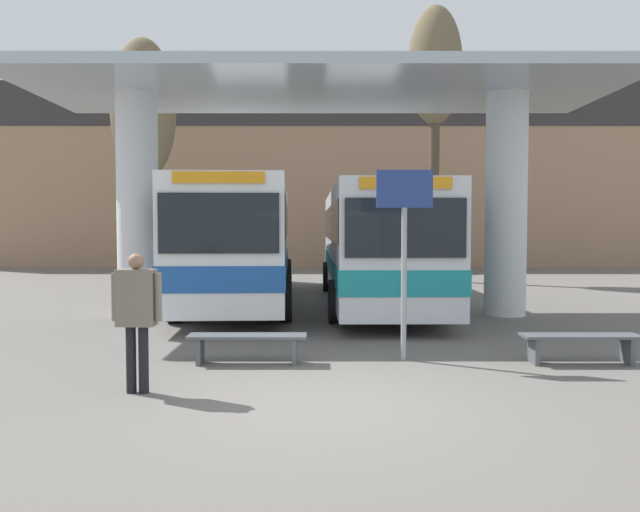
{
  "coord_description": "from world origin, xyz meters",
  "views": [
    {
      "loc": [
        -0.04,
        -7.53,
        2.17
      ],
      "look_at": [
        0.0,
        4.14,
        1.6
      ],
      "focal_mm": 35.0,
      "sensor_mm": 36.0,
      "label": 1
    }
  ],
  "objects_px": {
    "waiting_bench_mid_platform": "(245,342)",
    "parked_car_street": "(404,250)",
    "pedestrian_waiting": "(134,308)",
    "poplar_tree_behind_right": "(433,72)",
    "transit_bus_center_bay": "(372,241)",
    "poplar_tree_behind_left": "(141,110)",
    "transit_bus_left_bay": "(239,239)",
    "waiting_bench_near_pillar": "(578,342)",
    "info_sign_platform": "(402,225)"
  },
  "relations": [
    {
      "from": "waiting_bench_mid_platform",
      "to": "info_sign_platform",
      "type": "bearing_deg",
      "value": 6.31
    },
    {
      "from": "transit_bus_left_bay",
      "to": "info_sign_platform",
      "type": "height_order",
      "value": "transit_bus_left_bay"
    },
    {
      "from": "transit_bus_center_bay",
      "to": "poplar_tree_behind_right",
      "type": "height_order",
      "value": "poplar_tree_behind_right"
    },
    {
      "from": "transit_bus_center_bay",
      "to": "parked_car_street",
      "type": "height_order",
      "value": "transit_bus_center_bay"
    },
    {
      "from": "poplar_tree_behind_left",
      "to": "poplar_tree_behind_right",
      "type": "distance_m",
      "value": 11.92
    },
    {
      "from": "parked_car_street",
      "to": "transit_bus_left_bay",
      "type": "bearing_deg",
      "value": -114.23
    },
    {
      "from": "poplar_tree_behind_right",
      "to": "poplar_tree_behind_left",
      "type": "bearing_deg",
      "value": 171.77
    },
    {
      "from": "waiting_bench_mid_platform",
      "to": "parked_car_street",
      "type": "distance_m",
      "value": 20.2
    },
    {
      "from": "transit_bus_left_bay",
      "to": "pedestrian_waiting",
      "type": "relative_size",
      "value": 6.25
    },
    {
      "from": "waiting_bench_near_pillar",
      "to": "info_sign_platform",
      "type": "relative_size",
      "value": 0.6
    },
    {
      "from": "transit_bus_center_bay",
      "to": "poplar_tree_behind_left",
      "type": "distance_m",
      "value": 13.37
    },
    {
      "from": "transit_bus_center_bay",
      "to": "waiting_bench_mid_platform",
      "type": "relative_size",
      "value": 6.29
    },
    {
      "from": "poplar_tree_behind_left",
      "to": "waiting_bench_near_pillar",
      "type": "bearing_deg",
      "value": -55.06
    },
    {
      "from": "waiting_bench_mid_platform",
      "to": "poplar_tree_behind_right",
      "type": "xyz_separation_m",
      "value": [
        5.58,
        14.62,
        7.74
      ]
    },
    {
      "from": "waiting_bench_near_pillar",
      "to": "parked_car_street",
      "type": "bearing_deg",
      "value": 90.06
    },
    {
      "from": "transit_bus_center_bay",
      "to": "waiting_bench_mid_platform",
      "type": "height_order",
      "value": "transit_bus_center_bay"
    },
    {
      "from": "transit_bus_center_bay",
      "to": "pedestrian_waiting",
      "type": "xyz_separation_m",
      "value": [
        -3.88,
        -9.42,
        -0.63
      ]
    },
    {
      "from": "transit_bus_left_bay",
      "to": "pedestrian_waiting",
      "type": "xyz_separation_m",
      "value": [
        -0.18,
        -9.39,
        -0.7
      ]
    },
    {
      "from": "poplar_tree_behind_right",
      "to": "parked_car_street",
      "type": "xyz_separation_m",
      "value": [
        -0.36,
        4.88,
        -7.06
      ]
    },
    {
      "from": "poplar_tree_behind_left",
      "to": "transit_bus_center_bay",
      "type": "bearing_deg",
      "value": -44.27
    },
    {
      "from": "transit_bus_left_bay",
      "to": "waiting_bench_near_pillar",
      "type": "height_order",
      "value": "transit_bus_left_bay"
    },
    {
      "from": "waiting_bench_near_pillar",
      "to": "pedestrian_waiting",
      "type": "xyz_separation_m",
      "value": [
        -6.46,
        -1.71,
        0.76
      ]
    },
    {
      "from": "waiting_bench_mid_platform",
      "to": "poplar_tree_behind_left",
      "type": "bearing_deg",
      "value": 110.7
    },
    {
      "from": "waiting_bench_near_pillar",
      "to": "poplar_tree_behind_left",
      "type": "height_order",
      "value": "poplar_tree_behind_left"
    },
    {
      "from": "transit_bus_center_bay",
      "to": "info_sign_platform",
      "type": "relative_size",
      "value": 3.82
    },
    {
      "from": "info_sign_platform",
      "to": "poplar_tree_behind_left",
      "type": "relative_size",
      "value": 0.31
    },
    {
      "from": "transit_bus_left_bay",
      "to": "poplar_tree_behind_right",
      "type": "distance_m",
      "value": 11.46
    },
    {
      "from": "waiting_bench_mid_platform",
      "to": "pedestrian_waiting",
      "type": "distance_m",
      "value": 2.24
    },
    {
      "from": "pedestrian_waiting",
      "to": "parked_car_street",
      "type": "relative_size",
      "value": 0.39
    },
    {
      "from": "transit_bus_center_bay",
      "to": "poplar_tree_behind_right",
      "type": "bearing_deg",
      "value": -113.65
    },
    {
      "from": "parked_car_street",
      "to": "waiting_bench_mid_platform",
      "type": "bearing_deg",
      "value": -101.31
    },
    {
      "from": "pedestrian_waiting",
      "to": "poplar_tree_behind_right",
      "type": "bearing_deg",
      "value": 71.82
    },
    {
      "from": "transit_bus_left_bay",
      "to": "waiting_bench_mid_platform",
      "type": "relative_size",
      "value": 6.09
    },
    {
      "from": "transit_bus_center_bay",
      "to": "pedestrian_waiting",
      "type": "relative_size",
      "value": 6.46
    },
    {
      "from": "poplar_tree_behind_right",
      "to": "parked_car_street",
      "type": "distance_m",
      "value": 8.6
    },
    {
      "from": "pedestrian_waiting",
      "to": "transit_bus_center_bay",
      "type": "bearing_deg",
      "value": 72.05
    },
    {
      "from": "waiting_bench_mid_platform",
      "to": "pedestrian_waiting",
      "type": "height_order",
      "value": "pedestrian_waiting"
    },
    {
      "from": "poplar_tree_behind_left",
      "to": "pedestrian_waiting",
      "type": "bearing_deg",
      "value": -74.67
    },
    {
      "from": "waiting_bench_near_pillar",
      "to": "poplar_tree_behind_right",
      "type": "relative_size",
      "value": 0.17
    },
    {
      "from": "transit_bus_center_bay",
      "to": "waiting_bench_near_pillar",
      "type": "relative_size",
      "value": 6.35
    },
    {
      "from": "transit_bus_center_bay",
      "to": "waiting_bench_near_pillar",
      "type": "bearing_deg",
      "value": 107.73
    },
    {
      "from": "transit_bus_center_bay",
      "to": "waiting_bench_near_pillar",
      "type": "distance_m",
      "value": 8.25
    },
    {
      "from": "pedestrian_waiting",
      "to": "poplar_tree_behind_right",
      "type": "relative_size",
      "value": 0.17
    },
    {
      "from": "waiting_bench_mid_platform",
      "to": "parked_car_street",
      "type": "height_order",
      "value": "parked_car_street"
    },
    {
      "from": "transit_bus_left_bay",
      "to": "transit_bus_center_bay",
      "type": "distance_m",
      "value": 3.7
    },
    {
      "from": "waiting_bench_near_pillar",
      "to": "parked_car_street",
      "type": "distance_m",
      "value": 19.51
    },
    {
      "from": "transit_bus_center_bay",
      "to": "poplar_tree_behind_right",
      "type": "xyz_separation_m",
      "value": [
        2.92,
        6.9,
        6.35
      ]
    },
    {
      "from": "poplar_tree_behind_right",
      "to": "parked_car_street",
      "type": "relative_size",
      "value": 2.28
    },
    {
      "from": "transit_bus_center_bay",
      "to": "waiting_bench_mid_platform",
      "type": "xyz_separation_m",
      "value": [
        -2.66,
        -7.71,
        -1.39
      ]
    },
    {
      "from": "waiting_bench_near_pillar",
      "to": "poplar_tree_behind_left",
      "type": "distance_m",
      "value": 20.96
    }
  ]
}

